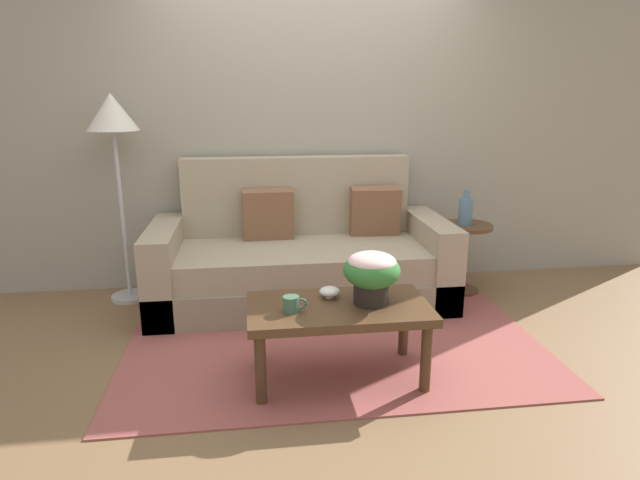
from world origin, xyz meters
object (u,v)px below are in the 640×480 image
at_px(side_table, 465,246).
at_px(table_vase, 466,210).
at_px(couch, 301,259).
at_px(potted_plant, 372,272).
at_px(coffee_mug, 292,304).
at_px(coffee_table, 339,315).
at_px(snack_bowl, 330,292).
at_px(floor_lamp, 113,127).

relative_size(side_table, table_vase, 2.05).
relative_size(couch, potted_plant, 7.17).
height_order(couch, side_table, couch).
distance_m(side_table, coffee_mug, 1.95).
bearing_deg(side_table, coffee_mug, -139.80).
bearing_deg(table_vase, potted_plant, -130.72).
xyz_separation_m(coffee_table, side_table, (1.22, 1.20, 0.01)).
height_order(couch, potted_plant, couch).
xyz_separation_m(side_table, snack_bowl, (-1.26, -1.08, 0.09)).
bearing_deg(coffee_mug, floor_lamp, 128.41).
relative_size(floor_lamp, snack_bowl, 13.39).
bearing_deg(snack_bowl, table_vase, 41.02).
height_order(floor_lamp, snack_bowl, floor_lamp).
bearing_deg(table_vase, couch, 178.76).
xyz_separation_m(coffee_mug, table_vase, (1.47, 1.25, 0.19)).
bearing_deg(floor_lamp, coffee_table, -44.57).
height_order(side_table, potted_plant, potted_plant).
xyz_separation_m(side_table, potted_plant, (-1.04, -1.19, 0.23)).
bearing_deg(floor_lamp, side_table, -4.64).
relative_size(floor_lamp, potted_plant, 5.05).
distance_m(coffee_table, potted_plant, 0.30).
xyz_separation_m(floor_lamp, table_vase, (2.64, -0.22, -0.65)).
distance_m(coffee_table, coffee_mug, 0.29).
relative_size(potted_plant, table_vase, 1.12).
height_order(floor_lamp, coffee_mug, floor_lamp).
distance_m(coffee_table, side_table, 1.71).
relative_size(side_table, floor_lamp, 0.36).
bearing_deg(snack_bowl, couch, 92.76).
bearing_deg(coffee_table, coffee_mug, -166.63).
xyz_separation_m(couch, table_vase, (1.29, -0.03, 0.36)).
bearing_deg(table_vase, snack_bowl, -138.98).
relative_size(coffee_table, potted_plant, 3.21).
height_order(coffee_table, potted_plant, potted_plant).
relative_size(couch, coffee_mug, 17.17).
bearing_deg(coffee_table, potted_plant, 0.33).
bearing_deg(snack_bowl, potted_plant, -27.65).
distance_m(couch, side_table, 1.31).
bearing_deg(snack_bowl, side_table, 40.68).
height_order(coffee_mug, table_vase, table_vase).
distance_m(side_table, table_vase, 0.29).
distance_m(couch, coffee_table, 1.22).
bearing_deg(couch, table_vase, -1.24).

